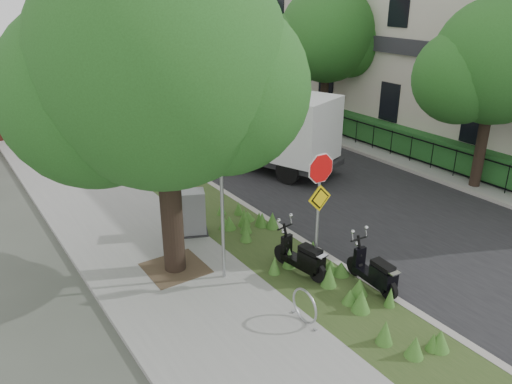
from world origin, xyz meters
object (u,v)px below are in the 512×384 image
at_px(sign_assembly, 320,191).
at_px(box_truck, 269,127).
at_px(scooter_far, 377,276).
at_px(scooter_near, 305,261).
at_px(utility_cabinet, 190,214).

height_order(sign_assembly, box_truck, sign_assembly).
height_order(sign_assembly, scooter_far, sign_assembly).
distance_m(scooter_near, utility_cabinet, 3.70).
height_order(sign_assembly, scooter_near, sign_assembly).
distance_m(box_truck, utility_cabinet, 6.25).
height_order(box_truck, utility_cabinet, box_truck).
bearing_deg(scooter_near, utility_cabinet, 110.37).
distance_m(sign_assembly, scooter_far, 2.33).
bearing_deg(scooter_far, sign_assembly, 123.22).
xyz_separation_m(sign_assembly, box_truck, (3.70, 7.14, -0.70)).
height_order(scooter_near, box_truck, box_truck).
bearing_deg(utility_cabinet, scooter_far, -65.56).
bearing_deg(scooter_far, scooter_near, 123.35).
height_order(scooter_near, scooter_far, scooter_near).
xyz_separation_m(sign_assembly, scooter_far, (0.79, -1.20, -1.83)).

